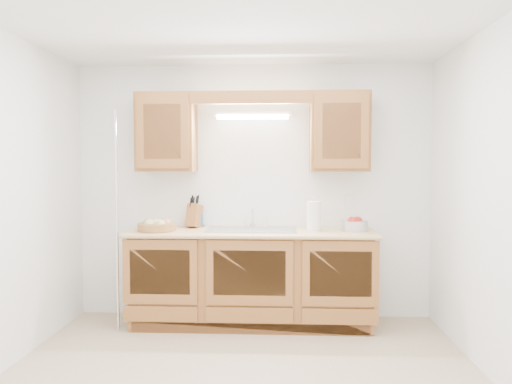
# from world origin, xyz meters

# --- Properties ---
(room) EXTENTS (3.52, 3.50, 2.50)m
(room) POSITION_xyz_m (0.00, 0.00, 1.25)
(room) COLOR #C3AB8D
(room) RESTS_ON ground
(base_cabinets) EXTENTS (2.20, 0.60, 0.86)m
(base_cabinets) POSITION_xyz_m (0.00, 1.20, 0.44)
(base_cabinets) COLOR brown
(base_cabinets) RESTS_ON ground
(countertop) EXTENTS (2.30, 0.63, 0.04)m
(countertop) POSITION_xyz_m (0.00, 1.19, 0.88)
(countertop) COLOR tan
(countertop) RESTS_ON base_cabinets
(upper_cabinet_left) EXTENTS (0.55, 0.33, 0.75)m
(upper_cabinet_left) POSITION_xyz_m (-0.83, 1.33, 1.83)
(upper_cabinet_left) COLOR brown
(upper_cabinet_left) RESTS_ON room
(upper_cabinet_right) EXTENTS (0.55, 0.33, 0.75)m
(upper_cabinet_right) POSITION_xyz_m (0.83, 1.33, 1.83)
(upper_cabinet_right) COLOR brown
(upper_cabinet_right) RESTS_ON room
(valance) EXTENTS (2.20, 0.05, 0.12)m
(valance) POSITION_xyz_m (0.00, 1.19, 2.14)
(valance) COLOR brown
(valance) RESTS_ON room
(fluorescent_fixture) EXTENTS (0.76, 0.08, 0.08)m
(fluorescent_fixture) POSITION_xyz_m (0.00, 1.42, 2.00)
(fluorescent_fixture) COLOR white
(fluorescent_fixture) RESTS_ON room
(sink) EXTENTS (0.84, 0.46, 0.36)m
(sink) POSITION_xyz_m (0.00, 1.21, 0.83)
(sink) COLOR #9E9EA3
(sink) RESTS_ON countertop
(wire_shelf_pole) EXTENTS (0.03, 0.03, 2.00)m
(wire_shelf_pole) POSITION_xyz_m (-1.20, 0.94, 1.00)
(wire_shelf_pole) COLOR silver
(wire_shelf_pole) RESTS_ON ground
(outlet_plate) EXTENTS (0.08, 0.01, 0.12)m
(outlet_plate) POSITION_xyz_m (0.95, 1.49, 1.15)
(outlet_plate) COLOR white
(outlet_plate) RESTS_ON room
(fruit_basket) EXTENTS (0.42, 0.42, 0.11)m
(fruit_basket) POSITION_xyz_m (-0.88, 1.10, 0.95)
(fruit_basket) COLOR #9F7640
(fruit_basket) RESTS_ON countertop
(knife_block) EXTENTS (0.17, 0.21, 0.33)m
(knife_block) POSITION_xyz_m (-0.57, 1.38, 1.02)
(knife_block) COLOR brown
(knife_block) RESTS_ON countertop
(orange_canister) EXTENTS (0.09, 0.09, 0.24)m
(orange_canister) POSITION_xyz_m (-0.59, 1.44, 1.02)
(orange_canister) COLOR orange
(orange_canister) RESTS_ON countertop
(soap_bottle) EXTENTS (0.10, 0.10, 0.19)m
(soap_bottle) POSITION_xyz_m (-0.54, 1.44, 0.99)
(soap_bottle) COLOR #225EAE
(soap_bottle) RESTS_ON countertop
(sponge) EXTENTS (0.11, 0.07, 0.02)m
(sponge) POSITION_xyz_m (-0.54, 1.44, 0.91)
(sponge) COLOR #CC333F
(sponge) RESTS_ON countertop
(paper_towel) EXTENTS (0.16, 0.16, 0.33)m
(paper_towel) POSITION_xyz_m (0.58, 1.19, 1.04)
(paper_towel) COLOR silver
(paper_towel) RESTS_ON countertop
(apple_bowl) EXTENTS (0.33, 0.33, 0.13)m
(apple_bowl) POSITION_xyz_m (0.96, 1.19, 0.96)
(apple_bowl) COLOR silver
(apple_bowl) RESTS_ON countertop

